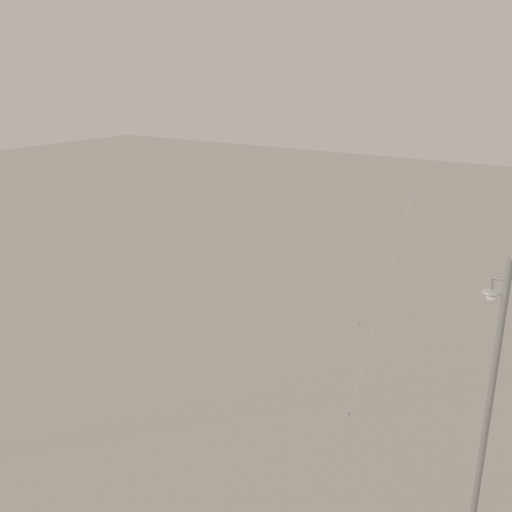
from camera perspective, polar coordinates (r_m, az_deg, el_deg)
The scene contains 3 objects.
ground at distance 25.76m, azimuth -9.29°, elevation -17.11°, with size 160.00×160.00×0.00m, color gray.
street_lamp at distance 20.45m, azimuth 18.34°, elevation -11.33°, with size 1.62×0.53×9.09m.
kite_3 at distance 29.49m, azimuth -12.85°, elevation 18.38°, with size 0.88×11.04×21.10m.
Camera 1 is at (15.47, -15.25, 13.85)m, focal length 50.00 mm.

